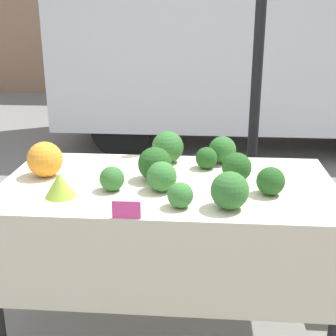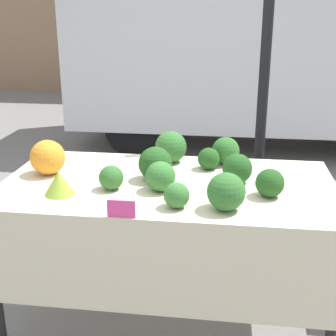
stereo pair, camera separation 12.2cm
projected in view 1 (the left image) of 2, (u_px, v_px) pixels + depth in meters
ground_plane at (168, 316)px, 2.73m from camera, size 40.00×40.00×0.00m
tent_pole at (257, 79)px, 3.08m from camera, size 0.07×0.07×2.51m
parked_truck at (248, 45)px, 5.81m from camera, size 4.96×1.81×2.35m
market_table at (167, 205)px, 2.42m from camera, size 1.74×0.93×0.83m
orange_cauliflower at (45, 159)px, 2.51m from camera, size 0.19×0.19×0.19m
romanesco_head at (60, 185)px, 2.25m from camera, size 0.15×0.15×0.12m
broccoli_head_0 at (180, 195)px, 2.13m from camera, size 0.12×0.12×0.12m
broccoli_head_1 at (271, 181)px, 2.27m from camera, size 0.14×0.14×0.14m
broccoli_head_2 at (237, 167)px, 2.45m from camera, size 0.16×0.16×0.16m
broccoli_head_3 at (230, 191)px, 2.11m from camera, size 0.18×0.18×0.18m
broccoli_head_4 at (206, 158)px, 2.65m from camera, size 0.12×0.12×0.12m
broccoli_head_5 at (162, 177)px, 2.32m from camera, size 0.15×0.15×0.15m
broccoli_head_6 at (222, 150)px, 2.74m from camera, size 0.16×0.16×0.16m
broccoli_head_7 at (168, 147)px, 2.75m from camera, size 0.19×0.19×0.19m
broccoli_head_8 at (112, 179)px, 2.33m from camera, size 0.12×0.12×0.12m
broccoli_head_9 at (155, 164)px, 2.46m from camera, size 0.18×0.18×0.18m
price_sign at (126, 210)px, 2.02m from camera, size 0.13×0.01×0.08m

